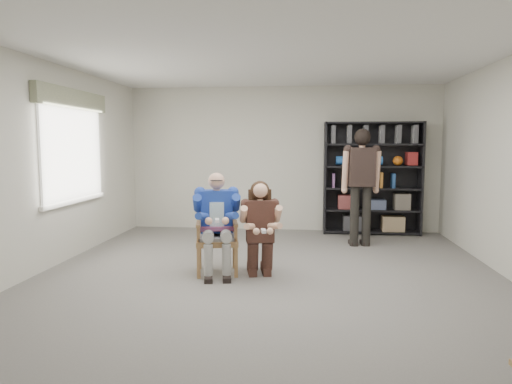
# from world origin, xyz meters

# --- Properties ---
(room_shell) EXTENTS (6.00, 7.00, 2.80)m
(room_shell) POSITION_xyz_m (0.00, 0.00, 1.40)
(room_shell) COLOR silver
(room_shell) RESTS_ON ground
(floor) EXTENTS (6.00, 7.00, 0.01)m
(floor) POSITION_xyz_m (0.00, 0.00, 0.00)
(floor) COLOR slate
(floor) RESTS_ON ground
(window_left) EXTENTS (0.16, 2.00, 1.75)m
(window_left) POSITION_xyz_m (-2.95, 1.00, 1.63)
(window_left) COLOR white
(window_left) RESTS_ON room_shell
(armchair) EXTENTS (0.70, 0.68, 1.03)m
(armchair) POSITION_xyz_m (-0.68, 0.34, 0.51)
(armchair) COLOR brown
(armchair) RESTS_ON floor
(seated_man) EXTENTS (0.72, 0.90, 1.33)m
(seated_man) POSITION_xyz_m (-0.68, 0.34, 0.67)
(seated_man) COLOR #1D419C
(seated_man) RESTS_ON floor
(kneeling_woman) EXTENTS (0.67, 0.91, 1.22)m
(kneeling_woman) POSITION_xyz_m (-0.10, 0.22, 0.61)
(kneeling_woman) COLOR #33221A
(kneeling_woman) RESTS_ON floor
(bookshelf) EXTENTS (1.80, 0.38, 2.10)m
(bookshelf) POSITION_xyz_m (1.70, 3.28, 1.05)
(bookshelf) COLOR black
(bookshelf) RESTS_ON floor
(standing_man) EXTENTS (0.63, 0.41, 1.92)m
(standing_man) POSITION_xyz_m (1.37, 2.18, 0.96)
(standing_man) COLOR black
(standing_man) RESTS_ON floor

